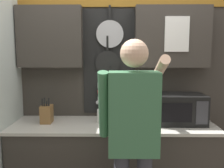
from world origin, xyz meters
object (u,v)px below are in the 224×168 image
object	(u,v)px
knife_block	(47,114)
utensil_crock	(102,115)
person	(133,130)
microwave	(179,109)

from	to	relation	value
knife_block	utensil_crock	world-z (taller)	utensil_crock
person	utensil_crock	bearing A→B (deg)	113.30
microwave	knife_block	world-z (taller)	microwave
person	knife_block	bearing A→B (deg)	143.00
microwave	utensil_crock	size ratio (longest dim) A/B	1.51
knife_block	utensil_crock	distance (m)	0.57
knife_block	person	size ratio (longest dim) A/B	0.15
knife_block	person	xyz separation A→B (m)	(0.85, -0.64, 0.04)
microwave	utensil_crock	distance (m)	0.79
microwave	person	distance (m)	0.82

